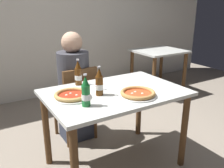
{
  "coord_description": "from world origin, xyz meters",
  "views": [
    {
      "loc": [
        -1.04,
        -1.66,
        1.46
      ],
      "look_at": [
        0.0,
        0.05,
        0.8
      ],
      "focal_mm": 38.14,
      "sensor_mm": 36.0,
      "label": 1
    }
  ],
  "objects_px": {
    "diner_seated": "(74,89)",
    "beer_bottle_left": "(99,83)",
    "dining_table_background": "(158,59)",
    "beer_bottle_right": "(86,93)",
    "chair_behind_table": "(77,99)",
    "pizza_marinara_far": "(72,95)",
    "dining_table_main": "(115,103)",
    "beer_bottle_center": "(78,74)",
    "napkin_with_cutlery": "(96,88)",
    "pizza_margherita_near": "(138,94)"
  },
  "relations": [
    {
      "from": "diner_seated",
      "to": "beer_bottle_left",
      "type": "height_order",
      "value": "diner_seated"
    },
    {
      "from": "dining_table_background",
      "to": "beer_bottle_right",
      "type": "bearing_deg",
      "value": -144.12
    },
    {
      "from": "chair_behind_table",
      "to": "beer_bottle_right",
      "type": "xyz_separation_m",
      "value": [
        -0.24,
        -0.77,
        0.37
      ]
    },
    {
      "from": "pizza_marinara_far",
      "to": "beer_bottle_left",
      "type": "bearing_deg",
      "value": -15.27
    },
    {
      "from": "dining_table_main",
      "to": "dining_table_background",
      "type": "bearing_deg",
      "value": 37.88
    },
    {
      "from": "chair_behind_table",
      "to": "dining_table_background",
      "type": "height_order",
      "value": "chair_behind_table"
    },
    {
      "from": "dining_table_main",
      "to": "beer_bottle_right",
      "type": "bearing_deg",
      "value": -155.21
    },
    {
      "from": "beer_bottle_center",
      "to": "dining_table_background",
      "type": "bearing_deg",
      "value": 27.64
    },
    {
      "from": "pizza_marinara_far",
      "to": "napkin_with_cutlery",
      "type": "bearing_deg",
      "value": 22.28
    },
    {
      "from": "beer_bottle_right",
      "to": "napkin_with_cutlery",
      "type": "distance_m",
      "value": 0.42
    },
    {
      "from": "dining_table_background",
      "to": "chair_behind_table",
      "type": "bearing_deg",
      "value": -158.64
    },
    {
      "from": "pizza_margherita_near",
      "to": "beer_bottle_left",
      "type": "height_order",
      "value": "beer_bottle_left"
    },
    {
      "from": "beer_bottle_left",
      "to": "beer_bottle_right",
      "type": "xyz_separation_m",
      "value": [
        -0.19,
        -0.15,
        0.0
      ]
    },
    {
      "from": "pizza_marinara_far",
      "to": "napkin_with_cutlery",
      "type": "height_order",
      "value": "pizza_marinara_far"
    },
    {
      "from": "pizza_marinara_far",
      "to": "pizza_margherita_near",
      "type": "bearing_deg",
      "value": -27.12
    },
    {
      "from": "diner_seated",
      "to": "beer_bottle_center",
      "type": "height_order",
      "value": "diner_seated"
    },
    {
      "from": "pizza_margherita_near",
      "to": "chair_behind_table",
      "type": "bearing_deg",
      "value": 104.37
    },
    {
      "from": "dining_table_main",
      "to": "beer_bottle_center",
      "type": "height_order",
      "value": "beer_bottle_center"
    },
    {
      "from": "pizza_marinara_far",
      "to": "diner_seated",
      "type": "bearing_deg",
      "value": 66.58
    },
    {
      "from": "diner_seated",
      "to": "pizza_marinara_far",
      "type": "distance_m",
      "value": 0.7
    },
    {
      "from": "chair_behind_table",
      "to": "beer_bottle_left",
      "type": "relative_size",
      "value": 3.44
    },
    {
      "from": "dining_table_background",
      "to": "pizza_marinara_far",
      "type": "relative_size",
      "value": 2.56
    },
    {
      "from": "diner_seated",
      "to": "beer_bottle_center",
      "type": "bearing_deg",
      "value": -104.43
    },
    {
      "from": "chair_behind_table",
      "to": "beer_bottle_left",
      "type": "distance_m",
      "value": 0.73
    },
    {
      "from": "beer_bottle_left",
      "to": "chair_behind_table",
      "type": "bearing_deg",
      "value": 85.35
    },
    {
      "from": "dining_table_main",
      "to": "pizza_marinara_far",
      "type": "xyz_separation_m",
      "value": [
        -0.38,
        0.04,
        0.14
      ]
    },
    {
      "from": "pizza_marinara_far",
      "to": "napkin_with_cutlery",
      "type": "distance_m",
      "value": 0.3
    },
    {
      "from": "chair_behind_table",
      "to": "dining_table_background",
      "type": "relative_size",
      "value": 1.06
    },
    {
      "from": "dining_table_background",
      "to": "pizza_margherita_near",
      "type": "relative_size",
      "value": 2.54
    },
    {
      "from": "dining_table_background",
      "to": "beer_bottle_right",
      "type": "distance_m",
      "value": 2.53
    },
    {
      "from": "beer_bottle_right",
      "to": "beer_bottle_center",
      "type": "bearing_deg",
      "value": 72.64
    },
    {
      "from": "dining_table_background",
      "to": "pizza_marinara_far",
      "type": "xyz_separation_m",
      "value": [
        -2.07,
        -1.27,
        0.18
      ]
    },
    {
      "from": "dining_table_background",
      "to": "beer_bottle_left",
      "type": "xyz_separation_m",
      "value": [
        -1.85,
        -1.33,
        0.26
      ]
    },
    {
      "from": "beer_bottle_left",
      "to": "beer_bottle_right",
      "type": "bearing_deg",
      "value": -142.44
    },
    {
      "from": "chair_behind_table",
      "to": "diner_seated",
      "type": "distance_m",
      "value": 0.11
    },
    {
      "from": "dining_table_background",
      "to": "beer_bottle_left",
      "type": "relative_size",
      "value": 3.24
    },
    {
      "from": "beer_bottle_left",
      "to": "napkin_with_cutlery",
      "type": "bearing_deg",
      "value": 72.36
    },
    {
      "from": "pizza_marinara_far",
      "to": "beer_bottle_center",
      "type": "height_order",
      "value": "beer_bottle_center"
    },
    {
      "from": "chair_behind_table",
      "to": "pizza_marinara_far",
      "type": "distance_m",
      "value": 0.69
    },
    {
      "from": "beer_bottle_right",
      "to": "chair_behind_table",
      "type": "bearing_deg",
      "value": 72.59
    },
    {
      "from": "beer_bottle_center",
      "to": "dining_table_main",
      "type": "bearing_deg",
      "value": -58.12
    },
    {
      "from": "pizza_marinara_far",
      "to": "beer_bottle_center",
      "type": "distance_m",
      "value": 0.34
    },
    {
      "from": "beer_bottle_center",
      "to": "beer_bottle_right",
      "type": "bearing_deg",
      "value": -107.36
    },
    {
      "from": "beer_bottle_right",
      "to": "dining_table_main",
      "type": "bearing_deg",
      "value": 24.79
    },
    {
      "from": "diner_seated",
      "to": "dining_table_background",
      "type": "height_order",
      "value": "diner_seated"
    },
    {
      "from": "pizza_margherita_near",
      "to": "beer_bottle_right",
      "type": "relative_size",
      "value": 1.27
    },
    {
      "from": "napkin_with_cutlery",
      "to": "dining_table_background",
      "type": "bearing_deg",
      "value": 32.8
    },
    {
      "from": "diner_seated",
      "to": "beer_bottle_left",
      "type": "bearing_deg",
      "value": -94.0
    },
    {
      "from": "diner_seated",
      "to": "napkin_with_cutlery",
      "type": "height_order",
      "value": "diner_seated"
    },
    {
      "from": "dining_table_background",
      "to": "pizza_marinara_far",
      "type": "bearing_deg",
      "value": -148.48
    }
  ]
}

